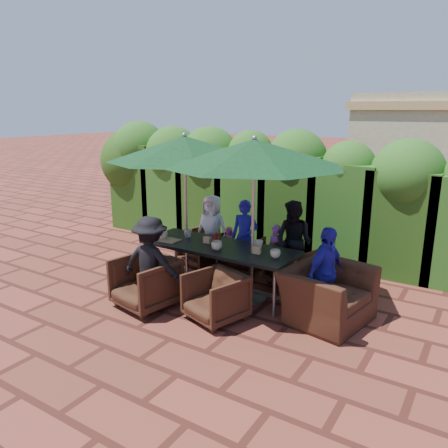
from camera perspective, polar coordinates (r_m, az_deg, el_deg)
The scene contains 30 objects.
ground at distance 7.23m, azimuth -2.14°, elevation -8.13°, with size 80.00×80.00×0.00m, color brown.
dining_table at distance 6.84m, azimuth -0.73°, elevation -3.41°, with size 2.49×0.90×0.75m.
umbrella_left at distance 6.97m, azimuth -5.18°, elevation 9.79°, with size 2.46×2.46×2.46m.
umbrella_right at distance 6.20m, azimuth 3.95°, elevation 9.21°, with size 2.60×2.60×2.46m.
chair_far_left at distance 8.13m, azimuth -2.90°, elevation -2.83°, with size 0.69×0.65×0.71m, color black.
chair_far_mid at distance 7.76m, azimuth 2.28°, elevation -3.77°, with size 0.67×0.63×0.69m, color black.
chair_far_right at distance 7.27m, azimuth 9.14°, elevation -5.04°, with size 0.72×0.68×0.74m, color black.
chair_near_left at distance 6.48m, azimuth -10.23°, elevation -7.24°, with size 0.79×0.74×0.82m, color black.
chair_near_right at distance 6.01m, azimuth -1.11°, elevation -9.23°, with size 0.71×0.66×0.73m, color black.
chair_end_right at distance 6.11m, azimuth 13.37°, elevation -7.86°, with size 1.14×0.74×1.00m, color black.
adult_far_left at distance 8.12m, azimuth -1.57°, elevation -0.70°, with size 0.64×0.38×1.30m, color white.
adult_far_mid at distance 7.60m, azimuth 2.71°, elevation -1.75°, with size 0.47×0.38×1.31m, color #221DA0.
adult_far_right at distance 7.32m, azimuth 9.10°, elevation -2.31°, with size 0.66×0.40×1.37m, color black.
adult_near_left at distance 6.33m, azimuth -9.51°, elevation -5.09°, with size 0.87×0.40×1.37m, color black.
adult_end_right at distance 6.12m, azimuth 13.11°, elevation -6.30°, with size 0.76×0.38×1.30m, color #221DA0.
child_left at distance 7.90m, azimuth 0.58°, elevation -3.12°, with size 0.28×0.23×0.77m, color #CE4892.
child_right at distance 7.51m, azimuth 6.67°, elevation -3.57°, with size 0.33×0.27×0.92m, color #A552B1.
pedestrian_a at distance 10.22m, azimuth 17.89°, elevation 3.29°, with size 1.69×0.60×1.81m, color #2B8C26.
pedestrian_b at distance 10.33m, azimuth 23.93°, elevation 2.27°, with size 0.77×0.47×1.61m, color #CE4892.
cup_a at distance 7.24m, azimuth -8.03°, elevation -1.37°, with size 0.17×0.17×0.14m, color beige.
cup_b at distance 7.26m, azimuth -4.74°, elevation -1.22°, with size 0.14×0.14×0.13m, color beige.
cup_c at distance 6.60m, azimuth -0.97°, elevation -2.82°, with size 0.17×0.17×0.13m, color beige.
cup_d at distance 6.60m, azimuth 4.47°, elevation -2.79°, with size 0.15×0.15×0.15m, color beige.
cup_e at distance 6.29m, azimuth 6.72°, elevation -3.87°, with size 0.15×0.15×0.12m, color beige.
ketchup_bottle at distance 6.88m, azimuth -1.10°, elevation -1.91°, with size 0.04×0.04×0.17m, color #B20C0A.
sauce_bottle at distance 6.84m, azimuth -0.59°, elevation -2.01°, with size 0.04×0.04×0.17m, color #4C230C.
serving_tray at distance 7.12m, azimuth -7.23°, elevation -2.11°, with size 0.35×0.25×0.02m, color #AB7752.
number_block_left at distance 6.93m, azimuth -2.22°, elevation -2.10°, with size 0.12×0.06×0.10m, color tan.
number_block_right at distance 6.44m, azimuth 4.29°, elevation -3.45°, with size 0.12×0.06×0.10m, color tan.
hedge_wall at distance 8.92m, azimuth 4.66°, elevation 5.48°, with size 9.10×1.60×2.56m.
Camera 1 is at (3.78, -5.49, 2.80)m, focal length 35.00 mm.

